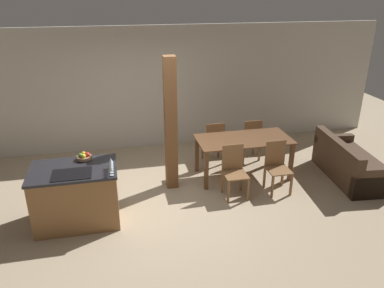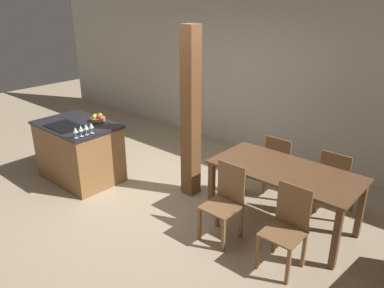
% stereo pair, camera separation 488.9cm
% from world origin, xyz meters
% --- Properties ---
extents(ground_plane, '(16.00, 16.00, 0.00)m').
position_xyz_m(ground_plane, '(0.00, 0.00, 0.00)').
color(ground_plane, tan).
extents(wall_back, '(11.20, 0.08, 2.70)m').
position_xyz_m(wall_back, '(0.00, 2.58, 1.35)').
color(wall_back, beige).
rests_on(wall_back, ground_plane).
extents(kitchen_island, '(1.29, 0.87, 0.93)m').
position_xyz_m(kitchen_island, '(-1.33, -0.27, 0.46)').
color(kitchen_island, olive).
rests_on(kitchen_island, ground_plane).
extents(fruit_bowl, '(0.24, 0.24, 0.11)m').
position_xyz_m(fruit_bowl, '(-1.17, 0.02, 0.97)').
color(fruit_bowl, '#99704C').
rests_on(fruit_bowl, kitchen_island).
extents(wine_glass_near, '(0.07, 0.07, 0.15)m').
position_xyz_m(wine_glass_near, '(-0.77, -0.63, 1.04)').
color(wine_glass_near, silver).
rests_on(wine_glass_near, kitchen_island).
extents(wine_glass_middle, '(0.07, 0.07, 0.15)m').
position_xyz_m(wine_glass_middle, '(-0.77, -0.55, 1.04)').
color(wine_glass_middle, silver).
rests_on(wine_glass_middle, kitchen_island).
extents(wine_glass_far, '(0.07, 0.07, 0.15)m').
position_xyz_m(wine_glass_far, '(-0.77, -0.46, 1.04)').
color(wine_glass_far, silver).
rests_on(wine_glass_far, kitchen_island).
extents(wine_glass_end, '(0.07, 0.07, 0.15)m').
position_xyz_m(wine_glass_end, '(-0.77, -0.38, 1.04)').
color(wine_glass_end, silver).
rests_on(wine_glass_end, kitchen_island).
extents(dining_table, '(1.79, 0.88, 0.78)m').
position_xyz_m(dining_table, '(1.71, 0.65, 0.67)').
color(dining_table, brown).
rests_on(dining_table, ground_plane).
extents(dining_chair_near_left, '(0.40, 0.40, 0.92)m').
position_xyz_m(dining_chair_near_left, '(1.31, -0.02, 0.48)').
color(dining_chair_near_left, brown).
rests_on(dining_chair_near_left, ground_plane).
extents(dining_chair_near_right, '(0.40, 0.40, 0.92)m').
position_xyz_m(dining_chair_near_right, '(2.11, -0.02, 0.48)').
color(dining_chair_near_right, brown).
rests_on(dining_chair_near_right, ground_plane).
extents(dining_chair_far_left, '(0.40, 0.40, 0.92)m').
position_xyz_m(dining_chair_far_left, '(1.31, 1.31, 0.48)').
color(dining_chair_far_left, brown).
rests_on(dining_chair_far_left, ground_plane).
extents(dining_chair_far_right, '(0.40, 0.40, 0.92)m').
position_xyz_m(dining_chair_far_right, '(2.11, 1.31, 0.48)').
color(dining_chair_far_right, brown).
rests_on(dining_chair_far_right, ground_plane).
extents(timber_post, '(0.21, 0.21, 2.40)m').
position_xyz_m(timber_post, '(0.29, 0.53, 1.20)').
color(timber_post, brown).
rests_on(timber_post, ground_plane).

